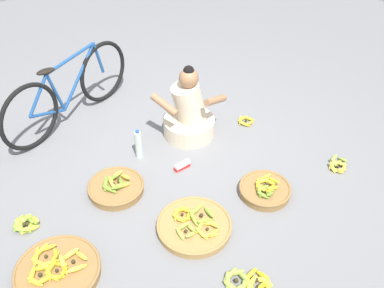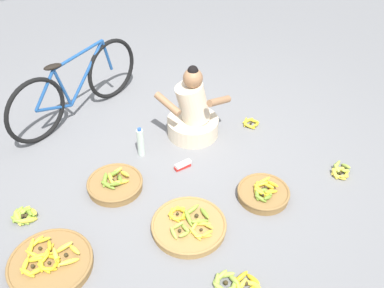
{
  "view_description": "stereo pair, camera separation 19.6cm",
  "coord_description": "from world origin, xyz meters",
  "views": [
    {
      "loc": [
        -1.8,
        -2.63,
        2.82
      ],
      "look_at": [
        0.0,
        -0.2,
        0.35
      ],
      "focal_mm": 41.7,
      "sensor_mm": 36.0,
      "label": 1
    },
    {
      "loc": [
        -1.64,
        -2.74,
        2.82
      ],
      "look_at": [
        0.0,
        -0.2,
        0.35
      ],
      "focal_mm": 41.7,
      "sensor_mm": 36.0,
      "label": 2
    }
  ],
  "objects": [
    {
      "name": "vendor_woman_front",
      "position": [
        0.33,
        0.3,
        0.25
      ],
      "size": [
        0.67,
        0.54,
        0.79
      ],
      "color": "beige",
      "rests_on": "ground"
    },
    {
      "name": "loose_bananas_front_center",
      "position": [
        1.15,
        -0.95,
        0.03
      ],
      "size": [
        0.23,
        0.22,
        0.08
      ],
      "color": "#9EB747",
      "rests_on": "ground"
    },
    {
      "name": "loose_bananas_mid_right",
      "position": [
        -1.46,
        0.09,
        0.03
      ],
      "size": [
        0.22,
        0.22,
        0.09
      ],
      "color": "yellow",
      "rests_on": "ground"
    },
    {
      "name": "packet_carton_stack",
      "position": [
        -0.03,
        -0.09,
        0.03
      ],
      "size": [
        0.17,
        0.06,
        0.06
      ],
      "color": "red",
      "rests_on": "ground"
    },
    {
      "name": "bicycle_leaning",
      "position": [
        -0.51,
        1.22,
        0.36
      ],
      "size": [
        1.62,
        0.62,
        0.73
      ],
      "color": "black",
      "rests_on": "ground"
    },
    {
      "name": "ground_plane",
      "position": [
        0.0,
        0.0,
        0.0
      ],
      "size": [
        10.0,
        10.0,
        0.0
      ],
      "primitive_type": "plane",
      "color": "slate"
    },
    {
      "name": "banana_basket_front_right",
      "position": [
        0.35,
        -0.79,
        0.05
      ],
      "size": [
        0.46,
        0.46,
        0.15
      ],
      "color": "olive",
      "rests_on": "ground"
    },
    {
      "name": "banana_basket_front_left",
      "position": [
        -0.38,
        -0.74,
        0.04
      ],
      "size": [
        0.61,
        0.61,
        0.14
      ],
      "color": "#A87F47",
      "rests_on": "ground"
    },
    {
      "name": "banana_basket_back_right",
      "position": [
        -1.44,
        -0.49,
        0.04
      ],
      "size": [
        0.63,
        0.63,
        0.15
      ],
      "color": "olive",
      "rests_on": "ground"
    },
    {
      "name": "loose_bananas_back_left",
      "position": [
        -0.37,
        -1.39,
        0.03
      ],
      "size": [
        0.32,
        0.35,
        0.09
      ],
      "color": "yellow",
      "rests_on": "ground"
    },
    {
      "name": "banana_basket_mid_left",
      "position": [
        -0.68,
        0.01,
        0.05
      ],
      "size": [
        0.5,
        0.5,
        0.16
      ],
      "color": "olive",
      "rests_on": "ground"
    },
    {
      "name": "loose_bananas_back_center",
      "position": [
        0.93,
        0.09,
        0.02
      ],
      "size": [
        0.19,
        0.2,
        0.07
      ],
      "color": "yellow",
      "rests_on": "ground"
    },
    {
      "name": "water_bottle",
      "position": [
        -0.26,
        0.29,
        0.15
      ],
      "size": [
        0.07,
        0.07,
        0.31
      ],
      "color": "silver",
      "rests_on": "ground"
    }
  ]
}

